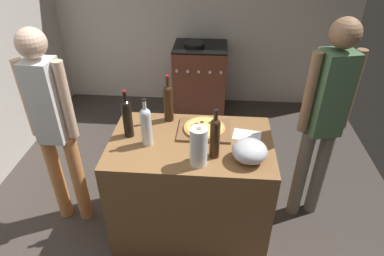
{
  "coord_description": "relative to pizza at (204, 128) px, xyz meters",
  "views": [
    {
      "loc": [
        0.34,
        -1.31,
        2.32
      ],
      "look_at": [
        0.17,
        0.78,
        0.95
      ],
      "focal_mm": 31.19,
      "sensor_mm": 36.0,
      "label": 1
    }
  ],
  "objects": [
    {
      "name": "wine_bottle_amber",
      "position": [
        -0.29,
        0.15,
        0.14
      ],
      "size": [
        0.08,
        0.08,
        0.39
      ],
      "color": "#331E0F",
      "rests_on": "counter"
    },
    {
      "name": "wine_bottle_clear",
      "position": [
        0.08,
        -0.3,
        0.14
      ],
      "size": [
        0.07,
        0.07,
        0.37
      ],
      "color": "#331E0F",
      "rests_on": "counter"
    },
    {
      "name": "recipe_sheet",
      "position": [
        0.32,
        -0.03,
        -0.03
      ],
      "size": [
        0.23,
        0.18,
        0.0
      ],
      "primitive_type": "cube",
      "rotation": [
        0.0,
        0.0,
        -0.18
      ],
      "color": "white",
      "rests_on": "counter"
    },
    {
      "name": "cutting_board",
      "position": [
        0.0,
        0.0,
        -0.02
      ],
      "size": [
        0.4,
        0.32,
        0.02
      ],
      "primitive_type": "cube",
      "color": "brown",
      "rests_on": "counter"
    },
    {
      "name": "wine_bottle_dark",
      "position": [
        -0.4,
        -0.2,
        0.13
      ],
      "size": [
        0.08,
        0.08,
        0.37
      ],
      "color": "silver",
      "rests_on": "counter"
    },
    {
      "name": "wine_bottle_green",
      "position": [
        -0.56,
        -0.1,
        0.13
      ],
      "size": [
        0.07,
        0.07,
        0.38
      ],
      "color": "black",
      "rests_on": "counter"
    },
    {
      "name": "paper_towel_roll",
      "position": [
        -0.02,
        -0.39,
        0.11
      ],
      "size": [
        0.12,
        0.12,
        0.28
      ],
      "color": "white",
      "rests_on": "counter"
    },
    {
      "name": "kitchen_wall_rear",
      "position": [
        -0.26,
        2.24,
        0.37
      ],
      "size": [
        4.19,
        0.1,
        2.6
      ],
      "primitive_type": "cube",
      "color": "beige",
      "rests_on": "ground_plane"
    },
    {
      "name": "person_in_red",
      "position": [
        0.91,
        0.11,
        0.1
      ],
      "size": [
        0.39,
        0.25,
        1.75
      ],
      "color": "slate",
      "rests_on": "ground_plane"
    },
    {
      "name": "person_in_stripes",
      "position": [
        -1.14,
        -0.11,
        0.05
      ],
      "size": [
        0.37,
        0.21,
        1.7
      ],
      "color": "#D88C4C",
      "rests_on": "ground_plane"
    },
    {
      "name": "counter",
      "position": [
        -0.09,
        -0.14,
        -0.48
      ],
      "size": [
        1.21,
        0.76,
        0.9
      ],
      "primitive_type": "cube",
      "color": "olive",
      "rests_on": "ground_plane"
    },
    {
      "name": "mixing_bowl",
      "position": [
        0.32,
        -0.33,
        0.04
      ],
      "size": [
        0.24,
        0.24,
        0.15
      ],
      "color": "#B2B2B7",
      "rests_on": "counter"
    },
    {
      "name": "ground_plane",
      "position": [
        -0.26,
        0.69,
        -0.94
      ],
      "size": [
        4.19,
        3.62,
        0.02
      ],
      "primitive_type": "cube",
      "color": "#3F3833"
    },
    {
      "name": "pizza",
      "position": [
        0.0,
        0.0,
        0.0
      ],
      "size": [
        0.32,
        0.32,
        0.03
      ],
      "color": "tan",
      "rests_on": "cutting_board"
    },
    {
      "name": "stove",
      "position": [
        -0.14,
        1.84,
        -0.46
      ],
      "size": [
        0.66,
        0.58,
        0.97
      ],
      "color": "brown",
      "rests_on": "ground_plane"
    }
  ]
}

